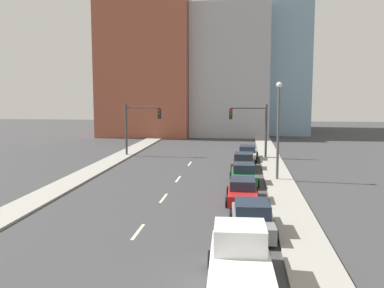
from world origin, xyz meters
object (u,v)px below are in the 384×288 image
Objects in this scene: pickup_truck_white at (240,266)px; sedan_silver at (248,153)px; sedan_red at (242,191)px; traffic_signal_right at (255,123)px; sedan_green at (244,175)px; street_lamp at (278,123)px; traffic_signal_left at (137,122)px; sedan_brown at (244,162)px; sedan_gray at (252,219)px.

pickup_truck_white is 1.28× the size of sedan_silver.
pickup_truck_white reaches higher than sedan_red.
sedan_green is (-1.09, -12.90, -2.94)m from traffic_signal_right.
street_lamp reaches higher than sedan_green.
traffic_signal_right is 30.60m from pickup_truck_white.
traffic_signal_right is at bearing 65.51° from sedan_silver.
traffic_signal_left is at bearing 176.30° from sedan_silver.
traffic_signal_left is 1.27× the size of sedan_green.
sedan_brown is at bearing -30.54° from traffic_signal_left.
pickup_truck_white is at bearing -88.08° from sedan_silver.
sedan_silver is at bearing -117.41° from traffic_signal_right.
pickup_truck_white is at bearing -92.30° from traffic_signal_right.
sedan_brown is at bearing -99.19° from traffic_signal_right.
traffic_signal_right is 0.74× the size of street_lamp.
sedan_green is at bearing -88.96° from sedan_silver.
traffic_signal_right is at bearing 85.54° from sedan_red.
pickup_truck_white is (-2.70, -19.01, -3.61)m from street_lamp.
sedan_gray is 17.47m from sedan_brown.
traffic_signal_left is 32.61m from pickup_truck_white.
sedan_brown is (-1.09, -6.77, -2.97)m from traffic_signal_right.
traffic_signal_left reaches higher than sedan_silver.
sedan_red is at bearing -93.72° from traffic_signal_right.
sedan_gray is 5.98m from sedan_red.
sedan_green is at bearing 88.27° from sedan_red.
sedan_red is (-1.19, -18.27, -2.98)m from traffic_signal_right.
traffic_signal_right is at bearing 83.05° from sedan_brown.
traffic_signal_left reaches higher than sedan_green.
sedan_gray is (0.53, 6.22, -0.16)m from pickup_truck_white.
street_lamp reaches higher than traffic_signal_right.
traffic_signal_right is at bearing 85.65° from pickup_truck_white.
sedan_green is (-0.40, 11.33, -0.00)m from sedan_gray.
traffic_signal_left is 12.56m from traffic_signal_right.
traffic_signal_left is 1.20× the size of sedan_red.
sedan_gray is (-0.69, -24.23, -2.94)m from traffic_signal_right.
traffic_signal_right reaches higher than sedan_gray.
traffic_signal_left reaches higher than sedan_brown.
sedan_silver is (0.38, 5.39, -0.01)m from sedan_brown.
sedan_brown is (0.09, 11.50, 0.01)m from sedan_red.
sedan_gray is 11.33m from sedan_green.
sedan_silver is (0.38, 11.52, -0.03)m from sedan_green.
sedan_silver is at bearing -6.63° from traffic_signal_left.
street_lamp is 13.50m from sedan_gray.
sedan_gray reaches higher than sedan_brown.
traffic_signal_right is at bearing 97.37° from street_lamp.
sedan_green is (0.09, 5.37, 0.04)m from sedan_red.
pickup_truck_white is at bearing -97.48° from sedan_gray.
sedan_brown is at bearing 118.85° from street_lamp.
street_lamp reaches higher than sedan_brown.
pickup_truck_white is 23.68m from sedan_brown.
traffic_signal_left is 17.51m from sedan_green.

